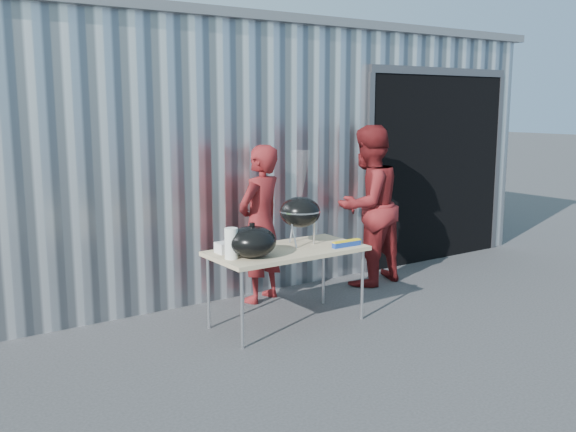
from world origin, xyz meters
TOP-DOWN VIEW (x-y plane):
  - ground at (0.00, 0.00)m, footprint 80.00×80.00m
  - building at (0.92, 4.59)m, footprint 8.20×6.20m
  - folding_table at (0.09, 0.64)m, footprint 1.50×0.75m
  - kettle_grill at (0.29, 0.71)m, footprint 0.41×0.41m
  - grill_lid at (-0.36, 0.54)m, footprint 0.44×0.44m
  - paper_towels at (-0.55, 0.59)m, footprint 0.12×0.12m
  - white_tub at (-0.46, 0.83)m, footprint 0.20×0.15m
  - foil_box at (0.62, 0.39)m, footprint 0.32×0.06m
  - person_cook at (0.29, 1.44)m, footprint 0.72×0.60m
  - person_bystander at (1.69, 1.29)m, footprint 1.02×0.85m

SIDE VIEW (x-z plane):
  - ground at x=0.00m, z-range 0.00..0.00m
  - folding_table at x=0.09m, z-range 0.33..1.08m
  - foil_box at x=0.62m, z-range 0.75..0.81m
  - white_tub at x=-0.46m, z-range 0.75..0.85m
  - person_cook at x=0.29m, z-range 0.00..1.70m
  - paper_towels at x=-0.55m, z-range 0.75..1.03m
  - grill_lid at x=-0.36m, z-range 0.74..1.05m
  - person_bystander at x=1.69m, z-range 0.00..1.88m
  - kettle_grill at x=0.29m, z-range 0.71..1.64m
  - building at x=0.92m, z-range -0.01..3.09m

